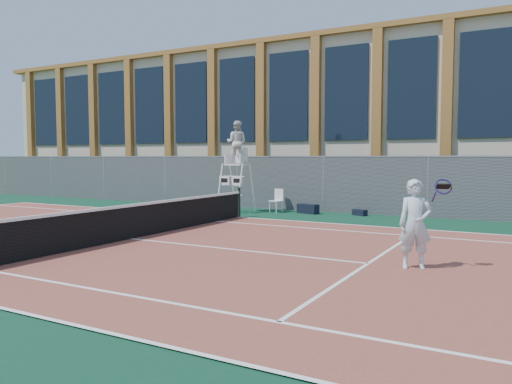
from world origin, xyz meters
The scene contains 12 objects.
ground centered at (0.00, 0.00, 0.00)m, with size 120.00×120.00×0.00m, color #233814.
apron centered at (0.00, 1.00, 0.01)m, with size 36.00×20.00×0.01m, color #0C3629.
tennis_court centered at (0.00, 0.00, 0.02)m, with size 23.77×10.97×0.02m, color brown.
tennis_net centered at (0.00, 0.00, 0.54)m, with size 0.10×11.30×1.10m.
fence centered at (0.00, 8.80, 1.10)m, with size 40.00×0.06×2.20m, color #595E60, non-canonical shape.
hedge centered at (0.00, 10.00, 1.10)m, with size 40.00×1.40×2.20m, color black.
building centered at (0.00, 17.95, 4.15)m, with size 45.00×10.60×8.22m.
umpire_chair centered at (-0.97, 7.05, 2.67)m, with size 1.02×1.57×3.66m.
plastic_chair centered at (0.48, 7.77, 0.56)m, with size 0.52×0.52×0.93m.
sports_bag_near centered at (1.71, 7.95, 0.19)m, with size 0.85×0.34×0.36m, color black.
sports_bag_far centered at (3.67, 8.26, 0.12)m, with size 0.56×0.24×0.22m, color black.
tennis_player centered at (7.31, 0.02, 0.90)m, with size 1.02×0.76×1.75m.
Camera 1 is at (9.23, -9.85, 2.19)m, focal length 35.00 mm.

